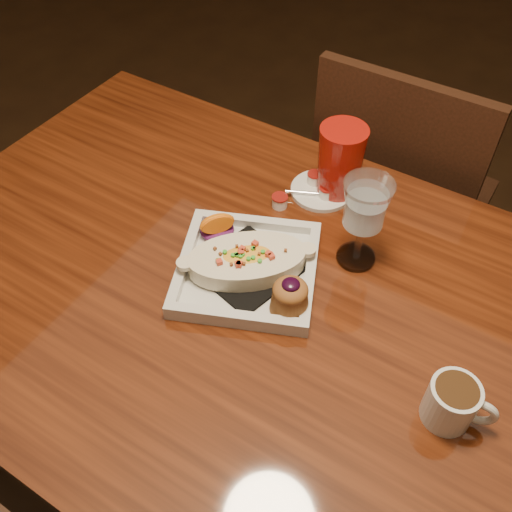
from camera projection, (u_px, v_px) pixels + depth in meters
The scene contains 9 objects.
floor at pixel (271, 473), 1.55m from camera, with size 7.00×7.00×0.00m, color black.
table at pixel (279, 338), 1.06m from camera, with size 1.50×0.90×0.75m.
chair_far at pixel (396, 201), 1.53m from camera, with size 0.42×0.42×0.93m.
plate at pixel (251, 267), 1.01m from camera, with size 0.32×0.32×0.08m.
coffee_mug at pixel (453, 402), 0.82m from camera, with size 0.10×0.07×0.08m.
goblet at pixel (365, 209), 0.97m from camera, with size 0.09×0.09×0.18m.
saucer at pixel (321, 189), 1.18m from camera, with size 0.13×0.13×0.09m.
creamer_loose at pixel (280, 201), 1.15m from camera, with size 0.03×0.03×0.03m.
red_tumbler at pixel (340, 163), 1.13m from camera, with size 0.09×0.09×0.16m, color #A6140B.
Camera 1 is at (0.28, -0.53, 1.54)m, focal length 40.00 mm.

